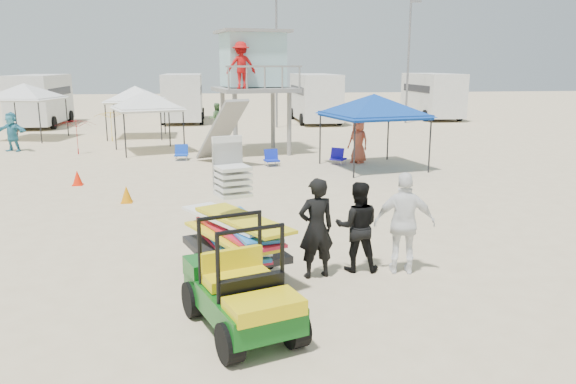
{
  "coord_description": "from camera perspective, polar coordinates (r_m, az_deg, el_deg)",
  "views": [
    {
      "loc": [
        -1.03,
        -8.37,
        3.92
      ],
      "look_at": [
        0.5,
        3.0,
        1.3
      ],
      "focal_mm": 35.0,
      "sensor_mm": 36.0,
      "label": 1
    }
  ],
  "objects": [
    {
      "name": "ground",
      "position": [
        9.3,
        -0.61,
        -12.06
      ],
      "size": [
        140.0,
        140.0,
        0.0
      ],
      "primitive_type": "plane",
      "color": "beige",
      "rests_on": "ground"
    },
    {
      "name": "beach_chair_a",
      "position": [
        23.96,
        -10.78,
        3.98
      ],
      "size": [
        0.57,
        0.6,
        0.64
      ],
      "color": "#113DB8",
      "rests_on": "ground"
    },
    {
      "name": "rv_mid_left",
      "position": [
        39.97,
        -10.62,
        9.61
      ],
      "size": [
        2.65,
        6.5,
        3.25
      ],
      "color": "silver",
      "rests_on": "ground"
    },
    {
      "name": "man_left",
      "position": [
        10.43,
        2.87,
        -3.7
      ],
      "size": [
        0.77,
        0.58,
        1.9
      ],
      "primitive_type": "imported",
      "rotation": [
        0.0,
        0.0,
        3.34
      ],
      "color": "black",
      "rests_on": "ground"
    },
    {
      "name": "light_pole_left",
      "position": [
        35.6,
        -1.18,
        12.99
      ],
      "size": [
        0.14,
        0.14,
        8.0
      ],
      "primitive_type": "cylinder",
      "color": "slate",
      "rests_on": "ground"
    },
    {
      "name": "canopy_white_c",
      "position": [
        31.8,
        -15.28,
        10.1
      ],
      "size": [
        2.97,
        2.97,
        3.18
      ],
      "color": "black",
      "rests_on": "ground"
    },
    {
      "name": "man_right",
      "position": [
        10.85,
        11.75,
        -3.14
      ],
      "size": [
        1.22,
        0.69,
        1.96
      ],
      "primitive_type": "imported",
      "rotation": [
        0.0,
        0.0,
        2.94
      ],
      "color": "white",
      "rests_on": "ground"
    },
    {
      "name": "cone_near",
      "position": [
        19.81,
        -20.61,
        1.36
      ],
      "size": [
        0.34,
        0.34,
        0.5
      ],
      "primitive_type": "cone",
      "color": "#FF2308",
      "rests_on": "ground"
    },
    {
      "name": "rv_mid_right",
      "position": [
        39.06,
        2.76,
        9.74
      ],
      "size": [
        2.64,
        7.0,
        3.25
      ],
      "color": "silver",
      "rests_on": "ground"
    },
    {
      "name": "beach_chair_b",
      "position": [
        22.19,
        -1.7,
        3.5
      ],
      "size": [
        0.63,
        0.68,
        0.64
      ],
      "color": "#1126B8",
      "rests_on": "ground"
    },
    {
      "name": "umbrella_a",
      "position": [
        26.58,
        -20.67,
        5.29
      ],
      "size": [
        1.93,
        1.96,
        1.59
      ],
      "primitive_type": "imported",
      "rotation": [
        0.0,
        0.0,
        -0.13
      ],
      "color": "#AB1212",
      "rests_on": "ground"
    },
    {
      "name": "utility_cart",
      "position": [
        8.4,
        -4.93,
        -9.08
      ],
      "size": [
        1.77,
        2.46,
        1.69
      ],
      "color": "#0C4D12",
      "rests_on": "ground"
    },
    {
      "name": "canopy_white_b",
      "position": [
        32.93,
        -25.26,
        9.71
      ],
      "size": [
        3.7,
        3.7,
        3.34
      ],
      "color": "black",
      "rests_on": "ground"
    },
    {
      "name": "man_mid",
      "position": [
        10.86,
        7.05,
        -3.5
      ],
      "size": [
        0.96,
        0.81,
        1.76
      ],
      "primitive_type": "imported",
      "rotation": [
        0.0,
        0.0,
        2.96
      ],
      "color": "black",
      "rests_on": "ground"
    },
    {
      "name": "lifeguard_tower",
      "position": [
        25.35,
        -3.68,
        12.82
      ],
      "size": [
        3.85,
        3.85,
        5.25
      ],
      "color": "gray",
      "rests_on": "ground"
    },
    {
      "name": "beach_chair_c",
      "position": [
        22.63,
        5.07,
        3.64
      ],
      "size": [
        0.73,
        0.84,
        0.64
      ],
      "color": "#190FAB",
      "rests_on": "ground"
    },
    {
      "name": "surf_trailer",
      "position": [
        10.56,
        -5.57,
        -3.55
      ],
      "size": [
        2.02,
        2.78,
        2.33
      ],
      "color": "black",
      "rests_on": "ground"
    },
    {
      "name": "rv_far_left",
      "position": [
        39.96,
        -23.87,
        8.75
      ],
      "size": [
        2.64,
        6.8,
        3.25
      ],
      "color": "silver",
      "rests_on": "ground"
    },
    {
      "name": "distant_beachgoers",
      "position": [
        28.36,
        -11.17,
        6.48
      ],
      "size": [
        18.54,
        15.82,
        1.8
      ],
      "color": "teal",
      "rests_on": "ground"
    },
    {
      "name": "umbrella_b",
      "position": [
        30.49,
        -17.5,
        6.39
      ],
      "size": [
        2.08,
        2.1,
        1.59
      ],
      "primitive_type": "imported",
      "rotation": [
        0.0,
        0.0,
        0.22
      ],
      "color": "yellow",
      "rests_on": "ground"
    },
    {
      "name": "canopy_white_a",
      "position": [
        26.27,
        -14.17,
        9.64
      ],
      "size": [
        3.43,
        3.43,
        3.17
      ],
      "color": "black",
      "rests_on": "ground"
    },
    {
      "name": "light_pole_right",
      "position": [
        39.11,
        12.11,
        12.71
      ],
      "size": [
        0.14,
        0.14,
        8.0
      ],
      "primitive_type": "cylinder",
      "color": "slate",
      "rests_on": "ground"
    },
    {
      "name": "rv_far_right",
      "position": [
        43.02,
        14.44,
        9.65
      ],
      "size": [
        2.64,
        6.6,
        3.25
      ],
      "color": "silver",
      "rests_on": "ground"
    },
    {
      "name": "canopy_blue",
      "position": [
        21.62,
        8.74,
        9.44
      ],
      "size": [
        3.83,
        3.83,
        3.23
      ],
      "color": "black",
      "rests_on": "ground"
    },
    {
      "name": "cone_far",
      "position": [
        16.87,
        -16.09,
        -0.21
      ],
      "size": [
        0.34,
        0.34,
        0.5
      ],
      "primitive_type": "cone",
      "color": "orange",
      "rests_on": "ground"
    }
  ]
}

